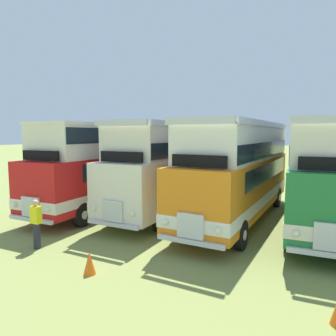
{
  "coord_description": "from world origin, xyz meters",
  "views": [
    {
      "loc": [
        3.51,
        -14.15,
        3.98
      ],
      "look_at": [
        -3.94,
        0.59,
        2.17
      ],
      "focal_mm": 33.43,
      "sensor_mm": 36.0,
      "label": 1
    }
  ],
  "objects_px": {
    "bus_first_in_row": "(116,161)",
    "bus_third_in_row": "(240,169)",
    "bus_second_in_row": "(172,166)",
    "bus_fourth_in_row": "(324,173)",
    "marshal_person": "(36,224)",
    "cone_near_end": "(90,263)"
  },
  "relations": [
    {
      "from": "bus_fourth_in_row",
      "to": "marshal_person",
      "type": "relative_size",
      "value": 5.69
    },
    {
      "from": "bus_third_in_row",
      "to": "cone_near_end",
      "type": "distance_m",
      "value": 8.35
    },
    {
      "from": "bus_second_in_row",
      "to": "cone_near_end",
      "type": "relative_size",
      "value": 15.31
    },
    {
      "from": "bus_first_in_row",
      "to": "bus_third_in_row",
      "type": "relative_size",
      "value": 1.07
    },
    {
      "from": "cone_near_end",
      "to": "marshal_person",
      "type": "relative_size",
      "value": 0.38
    },
    {
      "from": "cone_near_end",
      "to": "bus_third_in_row",
      "type": "bearing_deg",
      "value": 73.32
    },
    {
      "from": "bus_second_in_row",
      "to": "bus_third_in_row",
      "type": "height_order",
      "value": "same"
    },
    {
      "from": "bus_fourth_in_row",
      "to": "bus_third_in_row",
      "type": "bearing_deg",
      "value": -176.92
    },
    {
      "from": "bus_second_in_row",
      "to": "marshal_person",
      "type": "xyz_separation_m",
      "value": [
        -1.81,
        -7.0,
        -1.47
      ]
    },
    {
      "from": "cone_near_end",
      "to": "marshal_person",
      "type": "xyz_separation_m",
      "value": [
        -2.98,
        0.74,
        0.56
      ]
    },
    {
      "from": "bus_third_in_row",
      "to": "bus_second_in_row",
      "type": "bearing_deg",
      "value": -179.58
    },
    {
      "from": "bus_first_in_row",
      "to": "bus_second_in_row",
      "type": "distance_m",
      "value": 3.49
    },
    {
      "from": "bus_first_in_row",
      "to": "marshal_person",
      "type": "bearing_deg",
      "value": -76.4
    },
    {
      "from": "marshal_person",
      "to": "bus_fourth_in_row",
      "type": "bearing_deg",
      "value": 39.41
    },
    {
      "from": "bus_fourth_in_row",
      "to": "cone_near_end",
      "type": "bearing_deg",
      "value": -126.12
    },
    {
      "from": "bus_second_in_row",
      "to": "bus_fourth_in_row",
      "type": "xyz_separation_m",
      "value": [
        6.96,
        0.21,
        -0.0
      ]
    },
    {
      "from": "bus_first_in_row",
      "to": "bus_second_in_row",
      "type": "bearing_deg",
      "value": 1.14
    },
    {
      "from": "bus_first_in_row",
      "to": "bus_fourth_in_row",
      "type": "xyz_separation_m",
      "value": [
        10.45,
        0.28,
        -0.12
      ]
    },
    {
      "from": "bus_second_in_row",
      "to": "bus_third_in_row",
      "type": "xyz_separation_m",
      "value": [
        3.49,
        0.03,
        0.01
      ]
    },
    {
      "from": "bus_fourth_in_row",
      "to": "marshal_person",
      "type": "bearing_deg",
      "value": -140.59
    },
    {
      "from": "bus_third_in_row",
      "to": "cone_near_end",
      "type": "relative_size",
      "value": 16.83
    },
    {
      "from": "bus_first_in_row",
      "to": "cone_near_end",
      "type": "xyz_separation_m",
      "value": [
        4.65,
        -7.67,
        -2.15
      ]
    }
  ]
}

